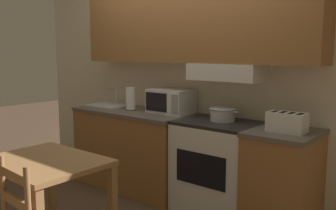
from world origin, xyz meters
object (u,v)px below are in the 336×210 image
Objects in this scene: sink_basin at (108,105)px; dining_table at (45,176)px; stove_range at (217,167)px; paper_towel_roll at (131,99)px; cooking_pot at (223,114)px; microwave at (171,101)px; toaster at (287,122)px.

dining_table is (0.96, -1.48, -0.28)m from sink_basin.
paper_towel_roll is (-1.14, -0.02, 0.57)m from stove_range.
cooking_pot is 1.68m from dining_table.
dining_table is at bearing -110.88° from cooking_pot.
toaster is at bearing -6.75° from microwave.
microwave is at bearing 173.25° from toaster.
toaster is 0.36× the size of dining_table.
microwave is 1.36m from toaster.
paper_towel_roll is at bearing -163.44° from microwave.
toaster is (0.66, -0.09, 0.02)m from cooking_pot.
microwave is 1.66m from dining_table.
stove_range is 2.76× the size of cooking_pot.
stove_range is 0.52m from cooking_pot.
paper_towel_roll is 1.63m from dining_table.
cooking_pot reaches higher than stove_range.
microwave is 0.98× the size of sink_basin.
microwave is 0.53× the size of dining_table.
sink_basin is 0.40m from paper_towel_roll.
sink_basin is at bearing 178.50° from paper_towel_roll.
paper_towel_roll is 0.29× the size of dining_table.
sink_basin reaches higher than cooking_pot.
toaster is 1.25× the size of paper_towel_roll.
microwave reaches higher than stove_range.
microwave reaches higher than dining_table.
stove_range is 1.61m from dining_table.
sink_basin is at bearing -171.38° from microwave.
stove_range is 1.60m from sink_basin.
sink_basin reaches higher than toaster.
cooking_pot is 1.02× the size of toaster.
stove_range is 1.94× the size of microwave.
microwave and paper_towel_roll have the same top height.
sink_basin reaches higher than stove_range.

